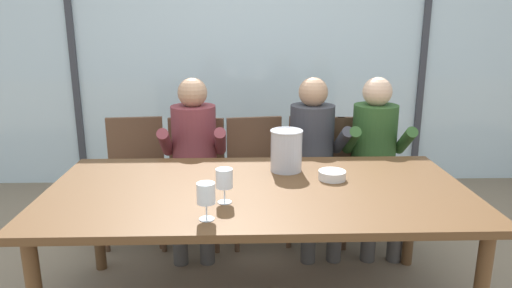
{
  "coord_description": "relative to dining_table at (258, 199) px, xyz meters",
  "views": [
    {
      "loc": [
        -0.08,
        -2.37,
        1.61
      ],
      "look_at": [
        0.0,
        0.35,
        0.88
      ],
      "focal_mm": 32.86,
      "sensor_mm": 36.0,
      "label": 1
    }
  ],
  "objects": [
    {
      "name": "ground",
      "position": [
        0.0,
        1.0,
        -0.67
      ],
      "size": [
        14.0,
        14.0,
        0.0
      ],
      "primitive_type": "plane",
      "color": "#847056"
    },
    {
      "name": "window_glass_panel",
      "position": [
        0.0,
        2.2,
        0.63
      ],
      "size": [
        7.46,
        0.03,
        2.6
      ],
      "primitive_type": "cube",
      "color": "silver",
      "rests_on": "ground"
    },
    {
      "name": "window_mullion_left",
      "position": [
        -1.68,
        2.18,
        0.63
      ],
      "size": [
        0.06,
        0.06,
        2.6
      ],
      "primitive_type": "cube",
      "color": "#38383D",
      "rests_on": "ground"
    },
    {
      "name": "window_mullion_right",
      "position": [
        1.68,
        2.18,
        0.63
      ],
      "size": [
        0.06,
        0.06,
        2.6
      ],
      "primitive_type": "cube",
      "color": "#38383D",
      "rests_on": "ground"
    },
    {
      "name": "hillside_vineyard",
      "position": [
        0.0,
        5.4,
        0.27
      ],
      "size": [
        13.46,
        2.4,
        1.87
      ],
      "primitive_type": "cube",
      "color": "#568942",
      "rests_on": "ground"
    },
    {
      "name": "dining_table",
      "position": [
        0.0,
        0.0,
        0.0
      ],
      "size": [
        2.26,
        1.13,
        0.73
      ],
      "color": "brown",
      "rests_on": "ground"
    },
    {
      "name": "chair_near_curtain",
      "position": [
        -0.89,
        1.01,
        -0.14
      ],
      "size": [
        0.48,
        0.48,
        0.89
      ],
      "rotation": [
        0.0,
        0.0,
        0.1
      ],
      "color": "brown",
      "rests_on": "ground"
    },
    {
      "name": "chair_left_of_center",
      "position": [
        -0.44,
        0.96,
        -0.14
      ],
      "size": [
        0.47,
        0.47,
        0.89
      ],
      "rotation": [
        0.0,
        0.0,
        -0.07
      ],
      "color": "brown",
      "rests_on": "ground"
    },
    {
      "name": "chair_center",
      "position": [
        0.02,
        0.98,
        -0.14
      ],
      "size": [
        0.5,
        0.5,
        0.89
      ],
      "rotation": [
        0.0,
        0.0,
        0.14
      ],
      "color": "brown",
      "rests_on": "ground"
    },
    {
      "name": "chair_right_of_center",
      "position": [
        0.47,
        0.98,
        -0.14
      ],
      "size": [
        0.49,
        0.49,
        0.89
      ],
      "rotation": [
        0.0,
        0.0,
        -0.12
      ],
      "color": "brown",
      "rests_on": "ground"
    },
    {
      "name": "chair_near_window_right",
      "position": [
        0.84,
        0.96,
        -0.14
      ],
      "size": [
        0.45,
        0.45,
        0.89
      ],
      "rotation": [
        0.0,
        0.0,
        -0.03
      ],
      "color": "brown",
      "rests_on": "ground"
    },
    {
      "name": "person_maroon_top",
      "position": [
        -0.43,
        0.84,
        0.03
      ],
      "size": [
        0.47,
        0.62,
        1.21
      ],
      "rotation": [
        0.0,
        0.0,
        0.04
      ],
      "color": "brown",
      "rests_on": "ground"
    },
    {
      "name": "person_charcoal_jacket",
      "position": [
        0.43,
        0.84,
        0.03
      ],
      "size": [
        0.48,
        0.62,
        1.21
      ],
      "rotation": [
        0.0,
        0.0,
        0.06
      ],
      "color": "#38383D",
      "rests_on": "ground"
    },
    {
      "name": "person_olive_shirt",
      "position": [
        0.88,
        0.84,
        0.03
      ],
      "size": [
        0.48,
        0.62,
        1.21
      ],
      "rotation": [
        0.0,
        0.0,
        -0.05
      ],
      "color": "#2D5123",
      "rests_on": "ground"
    },
    {
      "name": "ice_bucket_primary",
      "position": [
        0.18,
        0.29,
        0.19
      ],
      "size": [
        0.19,
        0.19,
        0.25
      ],
      "color": "#B7B7BC",
      "rests_on": "dining_table"
    },
    {
      "name": "tasting_bowl",
      "position": [
        0.42,
        0.12,
        0.09
      ],
      "size": [
        0.15,
        0.15,
        0.05
      ],
      "primitive_type": "cylinder",
      "color": "silver",
      "rests_on": "dining_table"
    },
    {
      "name": "wine_glass_by_left_taster",
      "position": [
        -0.17,
        -0.2,
        0.19
      ],
      "size": [
        0.08,
        0.08,
        0.17
      ],
      "color": "silver",
      "rests_on": "dining_table"
    },
    {
      "name": "wine_glass_near_bucket",
      "position": [
        -0.25,
        -0.4,
        0.18
      ],
      "size": [
        0.08,
        0.08,
        0.17
      ],
      "color": "silver",
      "rests_on": "dining_table"
    }
  ]
}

